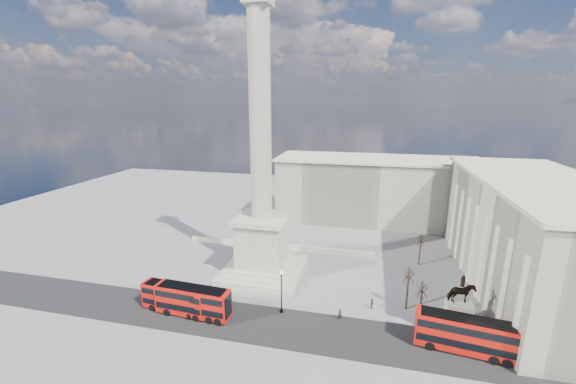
{
  "coord_description": "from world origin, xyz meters",
  "views": [
    {
      "loc": [
        17.93,
        -51.66,
        30.65
      ],
      "look_at": [
        5.1,
        3.32,
        16.03
      ],
      "focal_mm": 22.0,
      "sensor_mm": 36.0,
      "label": 1
    }
  ],
  "objects_px": {
    "red_bus_a": "(176,298)",
    "victorian_lamp": "(281,288)",
    "pedestrian_standing": "(473,315)",
    "equestrian_statue": "(459,313)",
    "red_bus_b": "(193,301)",
    "pedestrian_walking": "(340,315)",
    "red_bus_c": "(465,334)",
    "nelsons_column": "(262,205)",
    "pedestrian_crossing": "(372,303)"
  },
  "relations": [
    {
      "from": "red_bus_b",
      "to": "red_bus_c",
      "type": "xyz_separation_m",
      "value": [
        36.71,
        0.66,
        0.09
      ]
    },
    {
      "from": "nelsons_column",
      "to": "red_bus_a",
      "type": "distance_m",
      "value": 20.45
    },
    {
      "from": "victorian_lamp",
      "to": "pedestrian_crossing",
      "type": "relative_size",
      "value": 4.12
    },
    {
      "from": "red_bus_b",
      "to": "pedestrian_crossing",
      "type": "height_order",
      "value": "red_bus_b"
    },
    {
      "from": "victorian_lamp",
      "to": "pedestrian_standing",
      "type": "height_order",
      "value": "victorian_lamp"
    },
    {
      "from": "red_bus_c",
      "to": "pedestrian_crossing",
      "type": "relative_size",
      "value": 7.2
    },
    {
      "from": "red_bus_c",
      "to": "victorian_lamp",
      "type": "height_order",
      "value": "victorian_lamp"
    },
    {
      "from": "pedestrian_walking",
      "to": "victorian_lamp",
      "type": "bearing_deg",
      "value": -166.14
    },
    {
      "from": "red_bus_b",
      "to": "pedestrian_standing",
      "type": "distance_m",
      "value": 40.5
    },
    {
      "from": "equestrian_statue",
      "to": "pedestrian_crossing",
      "type": "distance_m",
      "value": 11.92
    },
    {
      "from": "equestrian_statue",
      "to": "pedestrian_walking",
      "type": "bearing_deg",
      "value": -177.39
    },
    {
      "from": "red_bus_a",
      "to": "equestrian_statue",
      "type": "xyz_separation_m",
      "value": [
        39.76,
        4.16,
        0.77
      ]
    },
    {
      "from": "pedestrian_crossing",
      "to": "red_bus_c",
      "type": "bearing_deg",
      "value": -133.18
    },
    {
      "from": "nelsons_column",
      "to": "red_bus_c",
      "type": "bearing_deg",
      "value": -25.35
    },
    {
      "from": "pedestrian_walking",
      "to": "pedestrian_standing",
      "type": "relative_size",
      "value": 0.98
    },
    {
      "from": "red_bus_c",
      "to": "red_bus_b",
      "type": "bearing_deg",
      "value": -171.29
    },
    {
      "from": "pedestrian_crossing",
      "to": "victorian_lamp",
      "type": "bearing_deg",
      "value": 96.79
    },
    {
      "from": "red_bus_b",
      "to": "equestrian_statue",
      "type": "height_order",
      "value": "equestrian_statue"
    },
    {
      "from": "red_bus_b",
      "to": "red_bus_c",
      "type": "height_order",
      "value": "red_bus_c"
    },
    {
      "from": "pedestrian_walking",
      "to": "pedestrian_crossing",
      "type": "relative_size",
      "value": 1.07
    },
    {
      "from": "red_bus_a",
      "to": "victorian_lamp",
      "type": "height_order",
      "value": "victorian_lamp"
    },
    {
      "from": "red_bus_c",
      "to": "equestrian_statue",
      "type": "distance_m",
      "value": 3.85
    },
    {
      "from": "nelsons_column",
      "to": "red_bus_c",
      "type": "distance_m",
      "value": 35.65
    },
    {
      "from": "red_bus_a",
      "to": "victorian_lamp",
      "type": "xyz_separation_m",
      "value": [
        15.39,
        3.34,
        1.79
      ]
    },
    {
      "from": "red_bus_a",
      "to": "equestrian_statue",
      "type": "distance_m",
      "value": 39.98
    },
    {
      "from": "red_bus_a",
      "to": "pedestrian_standing",
      "type": "bearing_deg",
      "value": 17.08
    },
    {
      "from": "victorian_lamp",
      "to": "pedestrian_walking",
      "type": "bearing_deg",
      "value": 0.74
    },
    {
      "from": "nelsons_column",
      "to": "red_bus_b",
      "type": "relative_size",
      "value": 4.37
    },
    {
      "from": "red_bus_b",
      "to": "victorian_lamp",
      "type": "xyz_separation_m",
      "value": [
        12.32,
        3.65,
        1.62
      ]
    },
    {
      "from": "red_bus_b",
      "to": "victorian_lamp",
      "type": "distance_m",
      "value": 12.95
    },
    {
      "from": "nelsons_column",
      "to": "equestrian_statue",
      "type": "relative_size",
      "value": 5.81
    },
    {
      "from": "red_bus_c",
      "to": "nelsons_column",
      "type": "bearing_deg",
      "value": 162.32
    },
    {
      "from": "victorian_lamp",
      "to": "equestrian_statue",
      "type": "bearing_deg",
      "value": 1.94
    },
    {
      "from": "nelsons_column",
      "to": "victorian_lamp",
      "type": "distance_m",
      "value": 15.97
    },
    {
      "from": "pedestrian_walking",
      "to": "red_bus_c",
      "type": "bearing_deg",
      "value": 1.97
    },
    {
      "from": "nelsons_column",
      "to": "pedestrian_walking",
      "type": "distance_m",
      "value": 22.47
    },
    {
      "from": "equestrian_statue",
      "to": "nelsons_column",
      "type": "bearing_deg",
      "value": 160.69
    },
    {
      "from": "red_bus_c",
      "to": "pedestrian_walking",
      "type": "relative_size",
      "value": 6.75
    },
    {
      "from": "nelsons_column",
      "to": "pedestrian_crossing",
      "type": "relative_size",
      "value": 30.04
    },
    {
      "from": "red_bus_a",
      "to": "pedestrian_walking",
      "type": "xyz_separation_m",
      "value": [
        24.07,
        3.45,
        -1.35
      ]
    },
    {
      "from": "red_bus_c",
      "to": "pedestrian_standing",
      "type": "bearing_deg",
      "value": 75.89
    },
    {
      "from": "victorian_lamp",
      "to": "nelsons_column",
      "type": "bearing_deg",
      "value": 118.94
    },
    {
      "from": "victorian_lamp",
      "to": "red_bus_a",
      "type": "bearing_deg",
      "value": -167.77
    },
    {
      "from": "red_bus_a",
      "to": "pedestrian_walking",
      "type": "relative_size",
      "value": 6.05
    },
    {
      "from": "nelsons_column",
      "to": "red_bus_a",
      "type": "relative_size",
      "value": 4.66
    },
    {
      "from": "victorian_lamp",
      "to": "red_bus_b",
      "type": "bearing_deg",
      "value": -163.51
    },
    {
      "from": "equestrian_statue",
      "to": "victorian_lamp",
      "type": "bearing_deg",
      "value": -178.06
    },
    {
      "from": "victorian_lamp",
      "to": "pedestrian_walking",
      "type": "height_order",
      "value": "victorian_lamp"
    },
    {
      "from": "equestrian_statue",
      "to": "red_bus_b",
      "type": "bearing_deg",
      "value": -173.04
    },
    {
      "from": "red_bus_b",
      "to": "pedestrian_crossing",
      "type": "distance_m",
      "value": 26.66
    }
  ]
}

